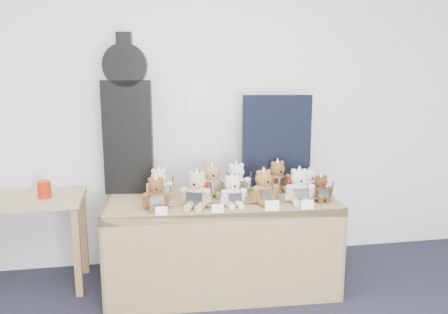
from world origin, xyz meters
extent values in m
plane|color=white|center=(0.00, 2.50, 1.35)|extent=(6.00, 0.00, 6.00)
cube|color=white|center=(0.36, 2.49, 1.46)|extent=(0.21, 0.00, 0.30)
cube|color=olive|center=(0.46, 1.91, 0.68)|extent=(1.72, 0.78, 0.06)
cube|color=olive|center=(0.44, 1.57, 0.35)|extent=(1.69, 0.10, 0.71)
cube|color=olive|center=(-0.38, 1.95, 0.35)|extent=(0.05, 0.71, 0.71)
cube|color=olive|center=(1.29, 1.87, 0.35)|extent=(0.05, 0.71, 0.71)
cube|color=#A38858|center=(-1.00, 2.15, 0.70)|extent=(0.87, 0.49, 0.04)
cube|color=olive|center=(-0.60, 1.96, 0.34)|extent=(0.05, 0.05, 0.68)
cube|color=olive|center=(-0.61, 2.36, 0.34)|extent=(0.05, 0.05, 0.68)
cube|color=black|center=(-0.22, 2.22, 1.14)|extent=(0.38, 0.15, 0.87)
cylinder|color=black|center=(-0.22, 2.22, 1.69)|extent=(0.34, 0.15, 0.33)
cube|color=black|center=(-0.22, 2.22, 1.82)|extent=(0.12, 0.11, 0.22)
cube|color=black|center=(0.97, 2.20, 1.08)|extent=(0.57, 0.07, 0.75)
cylinder|color=#B2220B|center=(-0.84, 2.12, 0.78)|extent=(0.10, 0.10, 0.13)
ellipsoid|color=brown|center=(-0.03, 1.75, 0.77)|extent=(0.16, 0.14, 0.15)
sphere|color=brown|center=(-0.03, 1.75, 0.87)|extent=(0.11, 0.11, 0.11)
cylinder|color=brown|center=(-0.02, 1.70, 0.86)|extent=(0.05, 0.03, 0.05)
sphere|color=black|center=(-0.02, 1.68, 0.86)|extent=(0.02, 0.02, 0.02)
sphere|color=brown|center=(-0.06, 1.75, 0.91)|extent=(0.04, 0.04, 0.04)
sphere|color=brown|center=(0.01, 1.75, 0.91)|extent=(0.04, 0.04, 0.04)
cylinder|color=brown|center=(-0.10, 1.72, 0.78)|extent=(0.05, 0.09, 0.11)
cylinder|color=brown|center=(0.05, 1.73, 0.78)|extent=(0.05, 0.09, 0.11)
cylinder|color=brown|center=(-0.06, 1.69, 0.73)|extent=(0.05, 0.10, 0.05)
cylinder|color=brown|center=(0.01, 1.70, 0.73)|extent=(0.05, 0.10, 0.05)
cube|color=silver|center=(-0.02, 1.69, 0.77)|extent=(0.10, 0.02, 0.08)
cone|color=silver|center=(-0.03, 1.75, 0.92)|extent=(0.09, 0.09, 0.07)
cube|color=silver|center=(0.07, 1.72, 0.80)|extent=(0.01, 0.04, 0.16)
cube|color=silver|center=(0.07, 1.72, 0.74)|extent=(0.05, 0.01, 0.01)
ellipsoid|color=#C0B087|center=(0.26, 1.74, 0.78)|extent=(0.22, 0.20, 0.18)
sphere|color=#C0B087|center=(0.26, 1.74, 0.90)|extent=(0.13, 0.13, 0.13)
cylinder|color=#C0B087|center=(0.24, 1.69, 0.89)|extent=(0.06, 0.05, 0.05)
sphere|color=black|center=(0.23, 1.67, 0.89)|extent=(0.02, 0.02, 0.02)
sphere|color=#C0B087|center=(0.22, 1.76, 0.95)|extent=(0.04, 0.04, 0.04)
sphere|color=#C0B087|center=(0.30, 1.73, 0.95)|extent=(0.04, 0.04, 0.04)
cylinder|color=#C0B087|center=(0.17, 1.75, 0.79)|extent=(0.08, 0.11, 0.13)
cylinder|color=#C0B087|center=(0.33, 1.69, 0.79)|extent=(0.08, 0.11, 0.13)
cylinder|color=#C0B087|center=(0.20, 1.70, 0.73)|extent=(0.09, 0.13, 0.05)
cylinder|color=#C0B087|center=(0.27, 1.67, 0.73)|extent=(0.09, 0.13, 0.05)
cube|color=silver|center=(0.23, 1.68, 0.78)|extent=(0.11, 0.06, 0.10)
cone|color=silver|center=(0.26, 1.74, 0.95)|extent=(0.11, 0.11, 0.08)
cube|color=silver|center=(0.35, 1.67, 0.81)|extent=(0.03, 0.05, 0.18)
cube|color=silver|center=(0.35, 1.67, 0.74)|extent=(0.05, 0.03, 0.01)
cube|color=#AC1315|center=(0.28, 1.80, 0.79)|extent=(0.14, 0.08, 0.16)
ellipsoid|color=white|center=(0.51, 1.74, 0.77)|extent=(0.17, 0.15, 0.15)
sphere|color=white|center=(0.51, 1.74, 0.87)|extent=(0.11, 0.11, 0.11)
cylinder|color=white|center=(0.51, 1.69, 0.86)|extent=(0.05, 0.03, 0.05)
sphere|color=black|center=(0.51, 1.67, 0.86)|extent=(0.02, 0.02, 0.02)
sphere|color=white|center=(0.47, 1.73, 0.91)|extent=(0.04, 0.04, 0.04)
sphere|color=white|center=(0.54, 1.74, 0.91)|extent=(0.04, 0.04, 0.04)
cylinder|color=white|center=(0.44, 1.71, 0.78)|extent=(0.05, 0.09, 0.11)
cylinder|color=white|center=(0.58, 1.73, 0.78)|extent=(0.05, 0.09, 0.11)
cylinder|color=white|center=(0.48, 1.68, 0.73)|extent=(0.06, 0.10, 0.05)
cylinder|color=white|center=(0.55, 1.69, 0.73)|extent=(0.06, 0.10, 0.05)
cube|color=silver|center=(0.51, 1.68, 0.77)|extent=(0.10, 0.03, 0.08)
cone|color=silver|center=(0.51, 1.74, 0.92)|extent=(0.09, 0.09, 0.07)
cube|color=silver|center=(0.60, 1.72, 0.80)|extent=(0.02, 0.04, 0.16)
cube|color=silver|center=(0.60, 1.72, 0.74)|extent=(0.05, 0.01, 0.01)
ellipsoid|color=olive|center=(0.74, 1.76, 0.78)|extent=(0.19, 0.17, 0.17)
sphere|color=olive|center=(0.74, 1.76, 0.89)|extent=(0.12, 0.12, 0.12)
cylinder|color=olive|center=(0.75, 1.71, 0.88)|extent=(0.06, 0.04, 0.05)
sphere|color=black|center=(0.76, 1.69, 0.88)|extent=(0.02, 0.02, 0.02)
sphere|color=olive|center=(0.70, 1.75, 0.93)|extent=(0.04, 0.04, 0.04)
sphere|color=olive|center=(0.78, 1.77, 0.93)|extent=(0.04, 0.04, 0.04)
cylinder|color=olive|center=(0.67, 1.72, 0.78)|extent=(0.07, 0.10, 0.12)
cylinder|color=olive|center=(0.82, 1.76, 0.78)|extent=(0.07, 0.10, 0.12)
cylinder|color=olive|center=(0.72, 1.69, 0.73)|extent=(0.07, 0.12, 0.05)
cylinder|color=olive|center=(0.79, 1.71, 0.73)|extent=(0.07, 0.12, 0.05)
cube|color=silver|center=(0.75, 1.70, 0.78)|extent=(0.11, 0.04, 0.09)
cone|color=silver|center=(0.74, 1.76, 0.94)|extent=(0.10, 0.10, 0.08)
cube|color=silver|center=(0.85, 1.75, 0.81)|extent=(0.02, 0.04, 0.17)
cube|color=silver|center=(0.85, 1.75, 0.74)|extent=(0.05, 0.02, 0.01)
ellipsoid|color=silver|center=(1.00, 1.73, 0.78)|extent=(0.18, 0.16, 0.17)
sphere|color=silver|center=(1.00, 1.73, 0.89)|extent=(0.12, 0.12, 0.12)
cylinder|color=silver|center=(0.99, 1.68, 0.88)|extent=(0.05, 0.03, 0.05)
sphere|color=black|center=(0.99, 1.66, 0.88)|extent=(0.02, 0.02, 0.02)
sphere|color=silver|center=(0.96, 1.73, 0.94)|extent=(0.04, 0.04, 0.04)
sphere|color=silver|center=(1.04, 1.73, 0.94)|extent=(0.04, 0.04, 0.04)
cylinder|color=silver|center=(0.92, 1.72, 0.78)|extent=(0.06, 0.10, 0.13)
cylinder|color=silver|center=(1.08, 1.70, 0.78)|extent=(0.06, 0.10, 0.13)
cylinder|color=silver|center=(0.96, 1.68, 0.73)|extent=(0.06, 0.11, 0.05)
cylinder|color=silver|center=(1.03, 1.67, 0.73)|extent=(0.06, 0.11, 0.05)
cube|color=silver|center=(0.99, 1.67, 0.78)|extent=(0.11, 0.03, 0.09)
cone|color=silver|center=(1.00, 1.73, 0.94)|extent=(0.10, 0.10, 0.08)
cube|color=silver|center=(1.10, 1.69, 0.81)|extent=(0.02, 0.04, 0.18)
cube|color=silver|center=(1.10, 1.69, 0.74)|extent=(0.05, 0.01, 0.01)
cube|color=#AC1315|center=(1.00, 1.79, 0.79)|extent=(0.14, 0.04, 0.15)
ellipsoid|color=#51311B|center=(1.17, 1.75, 0.76)|extent=(0.13, 0.11, 0.13)
sphere|color=#51311B|center=(1.17, 1.75, 0.85)|extent=(0.09, 0.09, 0.09)
cylinder|color=#51311B|center=(1.17, 1.71, 0.84)|extent=(0.04, 0.02, 0.04)
sphere|color=black|center=(1.17, 1.69, 0.84)|extent=(0.02, 0.02, 0.02)
sphere|color=#51311B|center=(1.14, 1.75, 0.88)|extent=(0.03, 0.03, 0.03)
sphere|color=#51311B|center=(1.20, 1.75, 0.88)|extent=(0.03, 0.03, 0.03)
cylinder|color=#51311B|center=(1.11, 1.73, 0.77)|extent=(0.04, 0.07, 0.10)
cylinder|color=#51311B|center=(1.23, 1.73, 0.77)|extent=(0.04, 0.07, 0.10)
cylinder|color=#51311B|center=(1.14, 1.70, 0.72)|extent=(0.04, 0.08, 0.04)
cylinder|color=#51311B|center=(1.20, 1.70, 0.72)|extent=(0.04, 0.08, 0.04)
cube|color=silver|center=(1.17, 1.70, 0.76)|extent=(0.08, 0.02, 0.07)
cone|color=silver|center=(1.17, 1.75, 0.89)|extent=(0.08, 0.08, 0.06)
cube|color=silver|center=(1.25, 1.72, 0.79)|extent=(0.01, 0.03, 0.13)
cube|color=silver|center=(1.25, 1.72, 0.73)|extent=(0.04, 0.01, 0.01)
cube|color=#AC1315|center=(1.17, 1.80, 0.77)|extent=(0.10, 0.03, 0.12)
ellipsoid|color=beige|center=(0.00, 2.00, 0.77)|extent=(0.17, 0.15, 0.16)
sphere|color=beige|center=(0.00, 2.00, 0.88)|extent=(0.11, 0.11, 0.11)
cylinder|color=beige|center=(0.01, 1.95, 0.87)|extent=(0.05, 0.03, 0.05)
sphere|color=black|center=(0.01, 1.93, 0.87)|extent=(0.02, 0.02, 0.02)
sphere|color=beige|center=(-0.03, 2.00, 0.92)|extent=(0.04, 0.04, 0.04)
sphere|color=beige|center=(0.04, 2.00, 0.92)|extent=(0.04, 0.04, 0.04)
cylinder|color=beige|center=(-0.07, 1.97, 0.78)|extent=(0.05, 0.09, 0.12)
cylinder|color=beige|center=(0.08, 1.99, 0.78)|extent=(0.05, 0.09, 0.12)
cylinder|color=beige|center=(-0.03, 1.94, 0.73)|extent=(0.06, 0.11, 0.05)
cylinder|color=beige|center=(0.04, 1.95, 0.73)|extent=(0.06, 0.11, 0.05)
cube|color=silver|center=(0.01, 1.94, 0.78)|extent=(0.10, 0.03, 0.09)
cone|color=silver|center=(0.00, 2.00, 0.92)|extent=(0.10, 0.10, 0.07)
cube|color=silver|center=(0.10, 1.98, 0.80)|extent=(0.02, 0.04, 0.16)
cube|color=silver|center=(0.10, 1.98, 0.74)|extent=(0.05, 0.01, 0.01)
ellipsoid|color=#9F7F4F|center=(0.40, 2.01, 0.78)|extent=(0.17, 0.14, 0.17)
sphere|color=#9F7F4F|center=(0.40, 2.01, 0.89)|extent=(0.12, 0.12, 0.12)
cylinder|color=#9F7F4F|center=(0.40, 1.95, 0.88)|extent=(0.05, 0.03, 0.05)
sphere|color=black|center=(0.40, 1.94, 0.88)|extent=(0.02, 0.02, 0.02)
sphere|color=#9F7F4F|center=(0.36, 2.01, 0.94)|extent=(0.04, 0.04, 0.04)
sphere|color=#9F7F4F|center=(0.44, 2.01, 0.94)|extent=(0.04, 0.04, 0.04)
cylinder|color=#9F7F4F|center=(0.32, 1.99, 0.79)|extent=(0.05, 0.09, 0.13)
cylinder|color=#9F7F4F|center=(0.48, 1.99, 0.79)|extent=(0.05, 0.09, 0.13)
cylinder|color=#9F7F4F|center=(0.37, 1.95, 0.73)|extent=(0.05, 0.11, 0.05)
cylinder|color=#9F7F4F|center=(0.44, 1.95, 0.73)|extent=(0.05, 0.11, 0.05)
cube|color=silver|center=(0.40, 1.94, 0.78)|extent=(0.11, 0.02, 0.09)
cone|color=silver|center=(0.40, 2.01, 0.94)|extent=(0.11, 0.11, 0.08)
cube|color=silver|center=(0.51, 1.97, 0.81)|extent=(0.01, 0.04, 0.18)
cube|color=silver|center=(0.51, 1.97, 0.74)|extent=(0.05, 0.01, 0.01)
ellipsoid|color=white|center=(0.59, 2.01, 0.78)|extent=(0.17, 0.14, 0.17)
sphere|color=white|center=(0.59, 2.01, 0.89)|extent=(0.12, 0.12, 0.12)
cylinder|color=white|center=(0.59, 1.96, 0.88)|extent=(0.05, 0.03, 0.05)
sphere|color=black|center=(0.59, 1.94, 0.88)|extent=(0.02, 0.02, 0.02)
sphere|color=white|center=(0.55, 2.01, 0.94)|extent=(0.04, 0.04, 0.04)
sphere|color=white|center=(0.63, 2.01, 0.94)|extent=(0.04, 0.04, 0.04)
cylinder|color=white|center=(0.51, 1.99, 0.78)|extent=(0.05, 0.09, 0.13)
cylinder|color=white|center=(0.67, 1.99, 0.78)|extent=(0.05, 0.09, 0.13)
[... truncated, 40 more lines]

